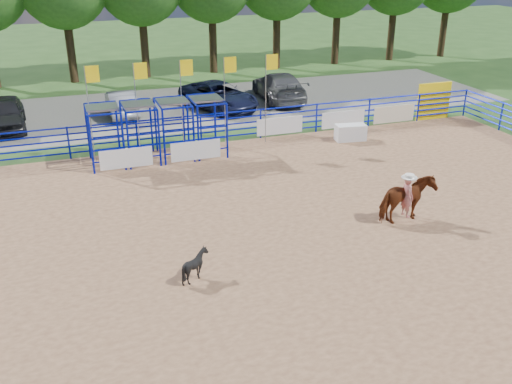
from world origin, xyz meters
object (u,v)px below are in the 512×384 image
at_px(announcer_table, 350,132).
at_px(car_b, 121,103).
at_px(horse_and_rider, 407,197).
at_px(car_a, 5,114).
at_px(calf, 195,265).
at_px(car_c, 219,96).
at_px(car_d, 279,86).

distance_m(announcer_table, car_b, 12.92).
bearing_deg(car_b, horse_and_rider, 114.14).
xyz_separation_m(announcer_table, car_a, (-15.92, 7.53, 0.42)).
bearing_deg(horse_and_rider, calf, -170.78).
bearing_deg(car_a, car_c, -1.40).
bearing_deg(car_a, car_d, 1.10).
bearing_deg(announcer_table, horse_and_rider, -105.73).
distance_m(announcer_table, horse_and_rider, 8.88).
bearing_deg(car_d, car_c, 15.87).
xyz_separation_m(car_b, car_c, (5.49, -0.51, 0.06)).
xyz_separation_m(announcer_table, car_d, (-0.42, 8.50, 0.43)).
bearing_deg(car_b, car_c, 174.69).
xyz_separation_m(announcer_table, horse_and_rider, (-2.40, -8.54, 0.52)).
relative_size(calf, car_c, 0.17).
bearing_deg(car_c, car_b, 154.47).
bearing_deg(calf, car_c, -8.47).
distance_m(announcer_table, calf, 14.06).
relative_size(announcer_table, car_d, 0.26).
height_order(announcer_table, car_a, car_a).
xyz_separation_m(announcer_table, calf, (-10.10, -9.79, 0.07)).
xyz_separation_m(car_a, car_c, (11.47, 0.22, -0.07)).
bearing_deg(car_d, calf, 67.39).
height_order(announcer_table, car_b, car_b).
relative_size(car_b, car_d, 0.74).
height_order(car_a, car_c, car_a).
height_order(car_c, car_d, car_d).
bearing_deg(car_d, horse_and_rider, 88.64).
bearing_deg(car_c, horse_and_rider, -103.07).
relative_size(horse_and_rider, car_c, 0.46).
relative_size(announcer_table, car_b, 0.35).
xyz_separation_m(calf, car_a, (-5.81, 17.32, 0.35)).
xyz_separation_m(car_a, car_d, (15.50, 0.97, 0.01)).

